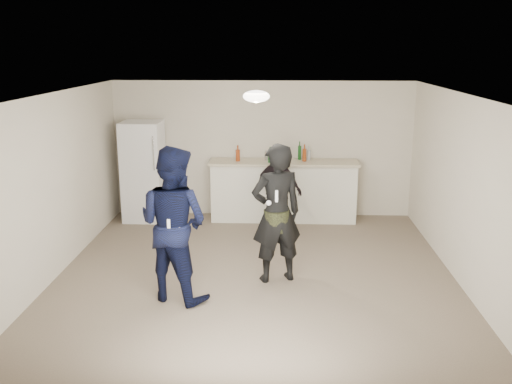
{
  "coord_description": "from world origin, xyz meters",
  "views": [
    {
      "loc": [
        0.32,
        -7.4,
        3.11
      ],
      "look_at": [
        0.0,
        0.2,
        1.15
      ],
      "focal_mm": 40.0,
      "sensor_mm": 36.0,
      "label": 1
    }
  ],
  "objects_px": {
    "woman": "(276,213)",
    "spectator": "(278,190)",
    "shaker": "(267,155)",
    "man": "(173,224)",
    "fridge": "(144,171)",
    "counter": "(283,192)"
  },
  "relations": [
    {
      "from": "man",
      "to": "woman",
      "type": "distance_m",
      "value": 1.41
    },
    {
      "from": "shaker",
      "to": "woman",
      "type": "bearing_deg",
      "value": -86.11
    },
    {
      "from": "counter",
      "to": "shaker",
      "type": "distance_m",
      "value": 0.73
    },
    {
      "from": "fridge",
      "to": "woman",
      "type": "height_order",
      "value": "woman"
    },
    {
      "from": "shaker",
      "to": "man",
      "type": "height_order",
      "value": "man"
    },
    {
      "from": "woman",
      "to": "spectator",
      "type": "xyz_separation_m",
      "value": [
        0.01,
        2.06,
        -0.2
      ]
    },
    {
      "from": "fridge",
      "to": "man",
      "type": "distance_m",
      "value": 3.54
    },
    {
      "from": "shaker",
      "to": "man",
      "type": "distance_m",
      "value": 3.68
    },
    {
      "from": "woman",
      "to": "spectator",
      "type": "relative_size",
      "value": 1.28
    },
    {
      "from": "counter",
      "to": "shaker",
      "type": "bearing_deg",
      "value": 161.38
    },
    {
      "from": "counter",
      "to": "spectator",
      "type": "relative_size",
      "value": 1.76
    },
    {
      "from": "fridge",
      "to": "shaker",
      "type": "bearing_deg",
      "value": 4.44
    },
    {
      "from": "counter",
      "to": "woman",
      "type": "distance_m",
      "value": 2.84
    },
    {
      "from": "woman",
      "to": "shaker",
      "type": "bearing_deg",
      "value": -105.6
    },
    {
      "from": "woman",
      "to": "man",
      "type": "bearing_deg",
      "value": 6.1
    },
    {
      "from": "counter",
      "to": "woman",
      "type": "xyz_separation_m",
      "value": [
        -0.11,
        -2.81,
        0.42
      ]
    },
    {
      "from": "shaker",
      "to": "man",
      "type": "relative_size",
      "value": 0.09
    },
    {
      "from": "shaker",
      "to": "spectator",
      "type": "bearing_deg",
      "value": -76.03
    },
    {
      "from": "man",
      "to": "spectator",
      "type": "bearing_deg",
      "value": -91.39
    },
    {
      "from": "shaker",
      "to": "man",
      "type": "xyz_separation_m",
      "value": [
        -1.07,
        -3.52,
        -0.2
      ]
    },
    {
      "from": "counter",
      "to": "woman",
      "type": "bearing_deg",
      "value": -92.23
    },
    {
      "from": "shaker",
      "to": "fridge",
      "type": "bearing_deg",
      "value": -175.56
    }
  ]
}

